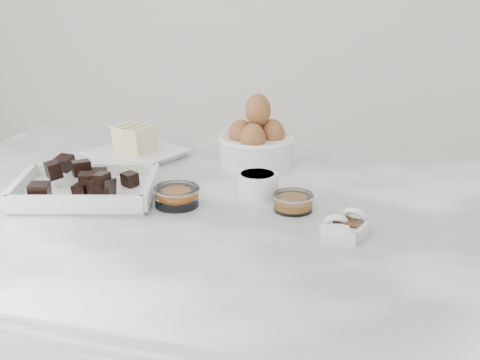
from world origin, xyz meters
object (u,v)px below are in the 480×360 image
Objects in this scene: vanilla_spoon at (350,225)px; butter_plate at (135,146)px; chocolate_dish at (85,184)px; zest_bowl at (177,195)px; sugar_ramekin at (257,184)px; honey_bowl at (293,202)px; salt_spoon at (337,232)px; egg_bowl at (257,143)px.

butter_plate is at bearing 151.22° from vanilla_spoon.
chocolate_dish reaches higher than zest_bowl.
sugar_ramekin is 0.08m from honey_bowl.
vanilla_spoon is 0.03m from salt_spoon.
chocolate_dish is 3.57× the size of zest_bowl.
salt_spoon is (0.46, -0.29, -0.01)m from butter_plate.
zest_bowl is 0.29m from salt_spoon.
butter_plate is at bearing 152.53° from honey_bowl.
honey_bowl is 0.20m from zest_bowl.
butter_plate reaches higher than chocolate_dish.
vanilla_spoon is (0.46, -0.02, -0.01)m from chocolate_dish.
vanilla_spoon is (0.22, -0.28, -0.03)m from egg_bowl.
sugar_ramekin reaches higher than honey_bowl.
sugar_ramekin is at bearing 32.87° from zest_bowl.
sugar_ramekin is 0.21m from vanilla_spoon.
salt_spoon is at bearing -12.41° from zest_bowl.
salt_spoon is (0.09, -0.10, -0.00)m from honey_bowl.
chocolate_dish is 4.09× the size of honey_bowl.
butter_plate is 2.73× the size of zest_bowl.
zest_bowl is (-0.07, -0.25, -0.03)m from egg_bowl.
butter_plate is at bearing 93.67° from chocolate_dish.
chocolate_dish is 4.03× the size of salt_spoon.
honey_bowl is (0.12, -0.21, -0.03)m from egg_bowl.
chocolate_dish reaches higher than salt_spoon.
butter_plate is 2.93× the size of vanilla_spoon.
chocolate_dish is at bearing -177.22° from zest_bowl.
honey_bowl is at bearing 6.85° from chocolate_dish.
egg_bowl reaches higher than zest_bowl.
zest_bowl is (-0.12, -0.08, -0.01)m from sugar_ramekin.
salt_spoon is at bearing -117.41° from vanilla_spoon.
sugar_ramekin is (0.30, -0.15, 0.00)m from butter_plate.
honey_bowl is 0.93× the size of vanilla_spoon.
egg_bowl reaches higher than salt_spoon.
zest_bowl is at bearing 173.76° from vanilla_spoon.
chocolate_dish is 0.30m from sugar_ramekin.
butter_plate is 0.42m from honey_bowl.
egg_bowl is (0.24, 0.25, 0.02)m from chocolate_dish.
butter_plate is 1.41× the size of egg_bowl.
butter_plate reaches higher than honey_bowl.
chocolate_dish reaches higher than sugar_ramekin.
butter_plate reaches higher than sugar_ramekin.
egg_bowl is 0.36m from vanilla_spoon.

